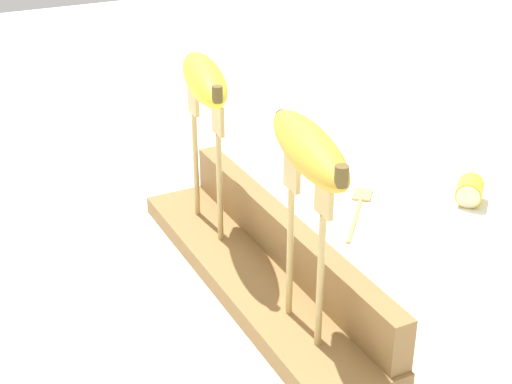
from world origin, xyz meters
name	(u,v)px	position (x,y,z in m)	size (l,w,h in m)	color
ground_plane	(256,286)	(0.00, 0.00, 0.00)	(3.00, 3.00, 0.00)	white
wooden_board	(256,278)	(0.00, 0.00, 0.01)	(0.46, 0.10, 0.02)	olive
board_backstop	(286,240)	(0.00, 0.04, 0.05)	(0.45, 0.03, 0.06)	olive
fork_stand_left	(207,150)	(-0.12, -0.01, 0.13)	(0.10, 0.01, 0.18)	tan
fork_stand_right	(306,236)	(0.12, -0.01, 0.13)	(0.08, 0.01, 0.18)	tan
banana_raised_left	(204,78)	(-0.12, -0.01, 0.22)	(0.18, 0.08, 0.04)	yellow
banana_raised_right	(309,148)	(0.12, -0.01, 0.22)	(0.18, 0.08, 0.04)	gold
fork_fallen_near	(359,205)	(-0.11, 0.22, 0.00)	(0.13, 0.12, 0.01)	tan
banana_chunk_near	(470,191)	(-0.05, 0.36, 0.02)	(0.06, 0.06, 0.04)	yellow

